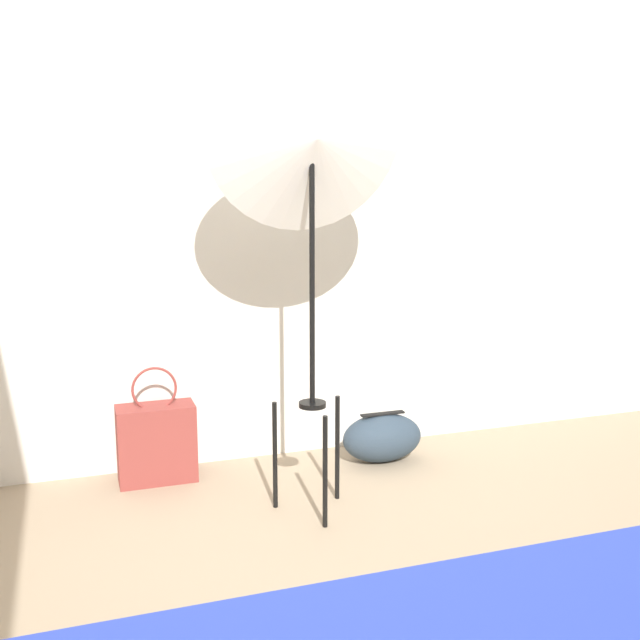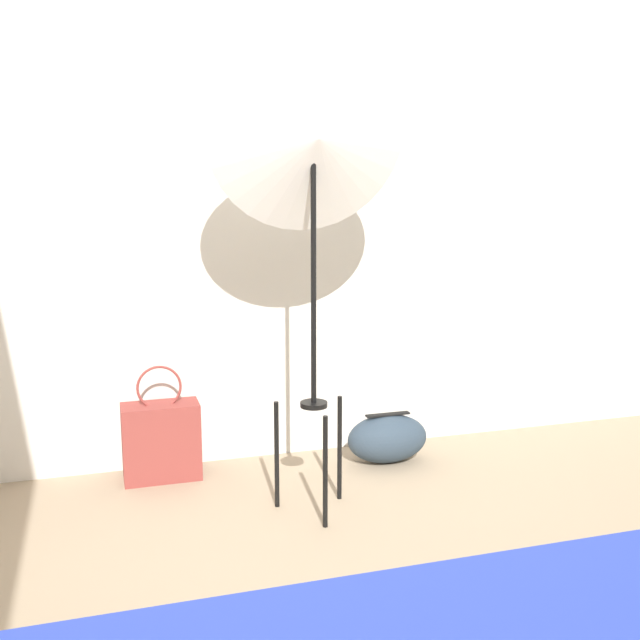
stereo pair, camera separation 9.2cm
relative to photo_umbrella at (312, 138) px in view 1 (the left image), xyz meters
The scene contains 4 objects.
wall_back 0.75m from the photo_umbrella, 101.49° to the left, with size 8.00×0.05×2.60m.
photo_umbrella is the anchor object (origin of this frame).
tote_bag 1.55m from the photo_umbrella, 137.37° to the left, with size 0.35×0.17×0.54m.
duffel_bag 1.55m from the photo_umbrella, 40.48° to the left, with size 0.40×0.24×0.24m.
Camera 1 is at (-0.77, -1.40, 1.36)m, focal length 42.00 mm.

